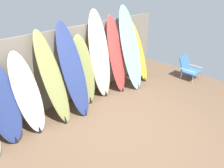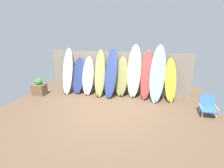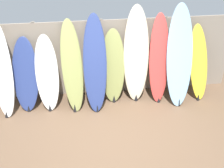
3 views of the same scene
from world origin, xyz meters
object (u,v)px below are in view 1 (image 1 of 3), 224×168
object	(u,v)px
surfboard_olive_5	(84,71)
beach_chair	(188,68)
surfboard_olive_3	(53,79)
surfboard_cream_6	(100,55)
surfboard_white_2	(27,94)
surfboard_navy_1	(2,103)
surfboard_navy_4	(73,70)
surfboard_skyblue_8	(131,49)
surfboard_red_7	(116,55)
surfboard_yellow_9	(139,52)

from	to	relation	value
surfboard_olive_5	beach_chair	xyz separation A→B (m)	(3.09, -1.09, -0.49)
surfboard_olive_3	surfboard_cream_6	world-z (taller)	surfboard_cream_6
surfboard_olive_3	surfboard_cream_6	bearing A→B (deg)	6.01
surfboard_olive_5	surfboard_cream_6	world-z (taller)	surfboard_cream_6
surfboard_white_2	beach_chair	size ratio (longest dim) A/B	2.45
surfboard_navy_1	surfboard_navy_4	size ratio (longest dim) A/B	0.77
surfboard_olive_5	surfboard_skyblue_8	xyz separation A→B (m)	(1.44, -0.19, 0.26)
surfboard_red_7	surfboard_white_2	bearing A→B (deg)	-179.24
surfboard_red_7	beach_chair	distance (m)	2.40
surfboard_cream_6	surfboard_skyblue_8	distance (m)	0.95
surfboard_olive_5	surfboard_skyblue_8	bearing A→B (deg)	-7.53
surfboard_navy_1	beach_chair	distance (m)	5.13
surfboard_yellow_9	surfboard_navy_1	bearing A→B (deg)	179.82
surfboard_navy_4	surfboard_cream_6	world-z (taller)	surfboard_cream_6
surfboard_navy_4	surfboard_red_7	bearing A→B (deg)	4.09
surfboard_olive_5	surfboard_navy_4	bearing A→B (deg)	-158.04
surfboard_white_2	surfboard_yellow_9	distance (m)	3.40
surfboard_white_2	surfboard_olive_5	size ratio (longest dim) A/B	0.97
beach_chair	surfboard_navy_1	bearing A→B (deg)	167.74
surfboard_yellow_9	beach_chair	size ratio (longest dim) A/B	2.55
surfboard_white_2	surfboard_cream_6	xyz separation A→B (m)	(1.96, 0.10, 0.28)
surfboard_navy_1	surfboard_olive_5	world-z (taller)	surfboard_olive_5
beach_chair	surfboard_skyblue_8	bearing A→B (deg)	150.71
surfboard_navy_4	beach_chair	size ratio (longest dim) A/B	3.07
surfboard_cream_6	surfboard_yellow_9	distance (m)	1.46
surfboard_olive_5	beach_chair	size ratio (longest dim) A/B	2.52
surfboard_olive_3	surfboard_red_7	xyz separation A→B (m)	(1.92, 0.08, 0.03)
surfboard_skyblue_8	surfboard_yellow_9	size ratio (longest dim) A/B	1.30
surfboard_white_2	surfboard_olive_3	world-z (taller)	surfboard_olive_3
surfboard_olive_5	surfboard_cream_6	bearing A→B (deg)	0.90
surfboard_cream_6	surfboard_skyblue_8	size ratio (longest dim) A/B	0.99
surfboard_navy_4	surfboard_red_7	size ratio (longest dim) A/B	1.02
surfboard_red_7	surfboard_skyblue_8	xyz separation A→B (m)	(0.42, -0.13, 0.10)
surfboard_white_2	surfboard_cream_6	bearing A→B (deg)	3.04
surfboard_red_7	surfboard_yellow_9	world-z (taller)	surfboard_red_7
surfboard_olive_3	surfboard_cream_6	distance (m)	1.43
surfboard_skyblue_8	surfboard_navy_4	bearing A→B (deg)	179.25
surfboard_navy_4	surfboard_cream_6	distance (m)	0.95
surfboard_white_2	surfboard_olive_3	bearing A→B (deg)	-4.67
surfboard_cream_6	surfboard_yellow_9	bearing A→B (deg)	-3.21
beach_chair	surfboard_cream_6	bearing A→B (deg)	156.24
surfboard_cream_6	surfboard_yellow_9	xyz separation A→B (m)	(1.44, -0.08, -0.25)
surfboard_white_2	surfboard_navy_4	world-z (taller)	surfboard_navy_4
surfboard_navy_1	beach_chair	world-z (taller)	surfboard_navy_1
surfboard_navy_1	surfboard_olive_5	distance (m)	1.91
surfboard_navy_4	surfboard_navy_1	bearing A→B (deg)	175.98
surfboard_navy_1	surfboard_red_7	xyz separation A→B (m)	(2.93, -0.00, 0.21)
surfboard_navy_1	surfboard_yellow_9	xyz separation A→B (m)	(3.87, -0.01, 0.06)
surfboard_olive_3	surfboard_navy_4	bearing A→B (deg)	-2.93
surfboard_olive_3	surfboard_olive_5	world-z (taller)	surfboard_olive_3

